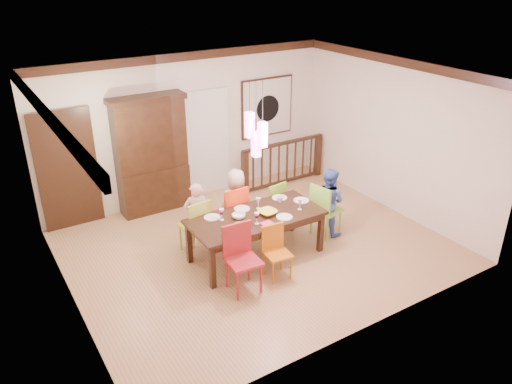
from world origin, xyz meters
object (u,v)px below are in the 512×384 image
chair_far_left (194,221)px  china_hutch (151,154)px  chair_end_right (327,206)px  person_far_mid (236,203)px  balustrade (283,162)px  person_end_right (328,201)px  dining_table (256,220)px  person_far_left (197,215)px

chair_far_left → china_hutch: (0.03, 1.83, 0.58)m
chair_end_right → person_far_mid: size_ratio=0.79×
chair_far_left → balustrade: (2.81, 1.49, -0.05)m
chair_end_right → person_end_right: (0.07, 0.04, 0.05)m
chair_end_right → person_far_mid: 1.57m
dining_table → chair_end_right: bearing=-0.4°
chair_far_left → person_far_left: person_far_left is taller
chair_far_left → person_far_mid: person_far_mid is taller
dining_table → person_far_mid: (0.10, 0.80, -0.05)m
china_hutch → person_far_mid: (0.84, -1.73, -0.51)m
balustrade → dining_table: bearing=-133.3°
balustrade → person_far_mid: (-1.95, -1.38, 0.12)m
balustrade → person_far_mid: 2.39m
person_far_mid → chair_end_right: bearing=160.6°
chair_end_right → china_hutch: 3.40m
person_far_mid → china_hutch: bearing=-51.8°
dining_table → balustrade: size_ratio=1.07×
dining_table → chair_end_right: chair_end_right is taller
person_far_left → person_end_right: (2.17, -0.78, 0.02)m
china_hutch → person_far_mid: bearing=-64.1°
dining_table → person_far_left: bearing=130.6°
dining_table → person_far_left: (-0.67, 0.79, -0.08)m
chair_end_right → person_end_right: 0.09m
dining_table → chair_end_right: 1.44m
balustrade → person_end_right: 2.24m
dining_table → person_far_left: size_ratio=1.85×
chair_far_left → person_far_left: bearing=-142.1°
china_hutch → person_far_mid: size_ratio=1.82×
dining_table → chair_far_left: chair_far_left is taller
person_far_left → person_end_right: bearing=176.0°
balustrade → person_end_right: bearing=-104.3°
dining_table → person_far_mid: person_far_mid is taller
china_hutch → person_end_right: china_hutch is taller
china_hutch → person_far_left: size_ratio=1.91×
china_hutch → person_far_mid: 1.99m
balustrade → chair_end_right: bearing=-105.6°
chair_end_right → china_hutch: bearing=28.3°
balustrade → person_end_right: size_ratio=1.67×
chair_far_left → dining_table: bearing=130.8°
chair_far_left → china_hutch: size_ratio=0.43×
china_hutch → chair_far_left: bearing=-90.8°
balustrade → person_far_left: (-2.71, -1.39, 0.09)m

